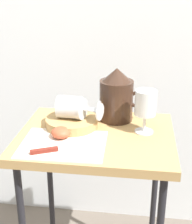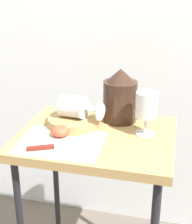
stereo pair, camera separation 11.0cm
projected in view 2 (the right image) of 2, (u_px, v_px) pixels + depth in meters
The scene contains 10 objects.
curtain_drape at pixel (122, 34), 1.48m from camera, with size 2.40×0.03×1.96m, color white.
table at pixel (96, 155), 1.17m from camera, with size 0.53×0.42×0.72m.
linen_napkin at pixel (61, 143), 1.07m from camera, with size 0.27×0.21×0.00m, color silver.
basket_tray at pixel (74, 121), 1.19m from camera, with size 0.18×0.18×0.04m, color tan.
pitcher at pixel (120, 100), 1.21m from camera, with size 0.18×0.12×0.20m.
wine_glass_upright at pixel (146, 107), 1.09m from camera, with size 0.07×0.07×0.15m.
wine_glass_tipped_near at pixel (77, 107), 1.17m from camera, with size 0.16×0.11×0.08m.
wine_glass_tipped_far at pixel (73, 106), 1.17m from camera, with size 0.15×0.09×0.08m.
apple_half_left at pixel (60, 131), 1.10m from camera, with size 0.06×0.06×0.04m, color #C15133.
knife at pixel (52, 147), 1.03m from camera, with size 0.21×0.11×0.01m.
Camera 2 is at (0.25, -0.99, 1.21)m, focal length 53.22 mm.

